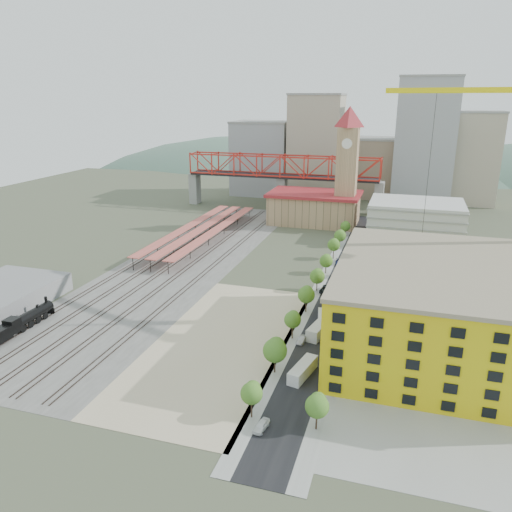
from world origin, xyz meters
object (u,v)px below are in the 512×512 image
(locomotive, at_px, (23,322))
(car_0, at_px, (261,426))
(site_trailer_d, at_px, (328,309))
(clock_tower, at_px, (347,156))
(site_trailer_b, at_px, (320,329))
(site_trailer_c, at_px, (323,320))
(site_trailer_a, at_px, (303,370))
(construction_building, at_px, (445,308))

(locomotive, height_order, car_0, locomotive)
(locomotive, relative_size, site_trailer_d, 2.42)
(clock_tower, height_order, site_trailer_d, clock_tower)
(site_trailer_b, height_order, site_trailer_c, site_trailer_b)
(site_trailer_d, relative_size, car_0, 2.19)
(site_trailer_a, relative_size, site_trailer_d, 1.04)
(car_0, bearing_deg, site_trailer_d, 95.74)
(site_trailer_b, bearing_deg, locomotive, -152.77)
(site_trailer_a, height_order, car_0, site_trailer_a)
(locomotive, height_order, site_trailer_b, locomotive)
(site_trailer_b, height_order, car_0, site_trailer_b)
(clock_tower, relative_size, site_trailer_d, 5.85)
(locomotive, relative_size, site_trailer_c, 2.34)
(site_trailer_c, height_order, site_trailer_d, site_trailer_c)
(locomotive, xyz_separation_m, site_trailer_c, (66.00, 22.72, -0.75))
(site_trailer_a, bearing_deg, construction_building, 49.37)
(site_trailer_d, bearing_deg, site_trailer_a, -91.89)
(locomotive, xyz_separation_m, site_trailer_d, (66.00, 29.92, -0.79))
(clock_tower, bearing_deg, site_trailer_a, -86.17)
(site_trailer_b, xyz_separation_m, car_0, (-3.00, -36.60, -0.71))
(locomotive, xyz_separation_m, site_trailer_b, (66.00, 17.82, -0.60))
(car_0, bearing_deg, site_trailer_c, 95.13)
(clock_tower, distance_m, site_trailer_c, 100.34)
(locomotive, bearing_deg, site_trailer_d, 24.39)
(clock_tower, relative_size, site_trailer_c, 5.67)
(clock_tower, height_order, locomotive, clock_tower)
(site_trailer_d, xyz_separation_m, car_0, (-3.00, -48.70, -0.52))
(construction_building, bearing_deg, site_trailer_c, 171.66)
(construction_building, height_order, car_0, construction_building)
(clock_tower, distance_m, site_trailer_d, 93.47)
(locomotive, bearing_deg, site_trailer_b, 15.11)
(site_trailer_b, distance_m, site_trailer_d, 12.10)
(construction_building, bearing_deg, site_trailer_d, 157.05)
(site_trailer_b, bearing_deg, construction_building, 14.52)
(site_trailer_c, xyz_separation_m, site_trailer_d, (0.00, 7.20, -0.04))
(construction_building, distance_m, site_trailer_a, 33.60)
(site_trailer_d, height_order, car_0, site_trailer_d)
(construction_building, bearing_deg, car_0, -127.58)
(locomotive, bearing_deg, construction_building, 11.61)
(clock_tower, relative_size, site_trailer_b, 5.09)
(construction_building, height_order, site_trailer_b, construction_building)
(site_trailer_a, xyz_separation_m, site_trailer_b, (0.00, 18.57, 0.13))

